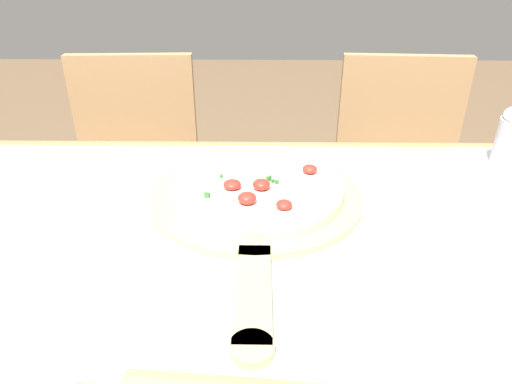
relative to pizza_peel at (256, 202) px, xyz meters
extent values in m
cube|color=#A87F51|center=(0.02, -0.11, -0.03)|extent=(1.27, 0.82, 0.03)
cylinder|color=#A87F51|center=(-0.56, 0.24, -0.42)|extent=(0.06, 0.06, 0.75)
cylinder|color=#A87F51|center=(0.59, 0.24, -0.42)|extent=(0.06, 0.06, 0.75)
cube|color=silver|center=(0.02, -0.11, -0.01)|extent=(1.19, 0.74, 0.00)
cylinder|color=tan|center=(0.00, 0.02, 0.00)|extent=(0.36, 0.36, 0.01)
cube|color=tan|center=(0.00, -0.23, 0.00)|extent=(0.04, 0.18, 0.01)
cylinder|color=tan|center=(0.00, -0.32, 0.00)|extent=(0.05, 0.05, 0.01)
cylinder|color=beige|center=(0.00, 0.02, 0.01)|extent=(0.30, 0.30, 0.02)
torus|color=beige|center=(0.00, 0.02, 0.02)|extent=(0.30, 0.30, 0.02)
cylinder|color=white|center=(0.00, 0.02, 0.02)|extent=(0.26, 0.26, 0.00)
ellipsoid|color=red|center=(-0.01, -0.05, 0.03)|extent=(0.03, 0.03, 0.02)
ellipsoid|color=red|center=(-0.04, 0.00, 0.03)|extent=(0.03, 0.03, 0.01)
ellipsoid|color=red|center=(0.09, 0.06, 0.03)|extent=(0.03, 0.03, 0.01)
ellipsoid|color=red|center=(0.01, 0.00, 0.03)|extent=(0.03, 0.03, 0.02)
ellipsoid|color=red|center=(0.04, -0.06, 0.03)|extent=(0.03, 0.03, 0.01)
cube|color=#387533|center=(0.02, 0.03, 0.03)|extent=(0.01, 0.01, 0.01)
cube|color=#387533|center=(-0.08, -0.03, 0.03)|extent=(0.01, 0.01, 0.01)
cube|color=#387533|center=(-0.06, 0.04, 0.03)|extent=(0.01, 0.01, 0.01)
cube|color=#387533|center=(0.03, 0.02, 0.03)|extent=(0.01, 0.01, 0.01)
cube|color=#387533|center=(0.03, 0.02, 0.03)|extent=(0.01, 0.01, 0.01)
cube|color=tan|center=(-0.38, 0.53, -0.35)|extent=(0.42, 0.42, 0.02)
cube|color=tan|center=(-0.39, 0.71, -0.12)|extent=(0.38, 0.06, 0.44)
cylinder|color=tan|center=(-0.54, 0.36, -0.57)|extent=(0.04, 0.04, 0.43)
cylinder|color=tan|center=(-0.22, 0.38, -0.57)|extent=(0.04, 0.04, 0.43)
cylinder|color=tan|center=(-0.55, 0.68, -0.57)|extent=(0.04, 0.04, 0.43)
cylinder|color=tan|center=(-0.23, 0.70, -0.57)|extent=(0.04, 0.04, 0.43)
cube|color=tan|center=(0.43, 0.53, -0.35)|extent=(0.43, 0.43, 0.02)
cube|color=tan|center=(0.44, 0.71, -0.12)|extent=(0.38, 0.06, 0.44)
cylinder|color=tan|center=(0.26, 0.38, -0.57)|extent=(0.04, 0.04, 0.43)
cylinder|color=tan|center=(0.58, 0.36, -0.57)|extent=(0.04, 0.04, 0.43)
cylinder|color=tan|center=(0.28, 0.70, -0.57)|extent=(0.04, 0.04, 0.43)
cylinder|color=tan|center=(0.60, 0.68, -0.57)|extent=(0.04, 0.04, 0.43)
camera|label=1|loc=(0.01, -0.67, 0.38)|focal=32.00mm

